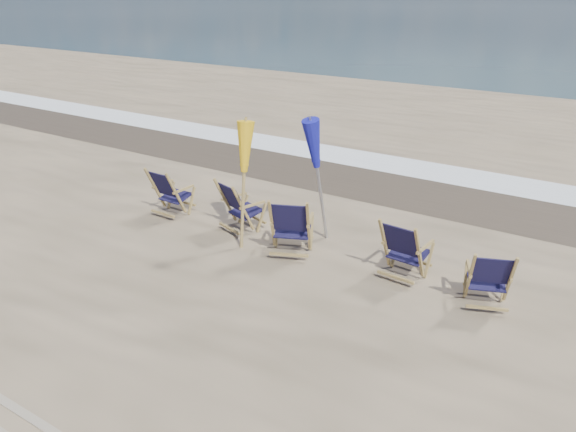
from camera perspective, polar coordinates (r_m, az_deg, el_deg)
name	(u,v)px	position (r m, az deg, el deg)	size (l,w,h in m)	color
surf_foam	(420,169)	(14.37, 13.25, 4.68)	(200.00, 1.40, 0.01)	silver
wet_sand_strip	(397,186)	(13.03, 10.97, 2.99)	(200.00, 2.60, 0.00)	#42362A
beach_chair_0	(176,195)	(11.02, -11.29, 2.06)	(0.65, 0.73, 1.02)	#141133
beach_chair_1	(243,211)	(10.10, -4.58, 0.51)	(0.65, 0.74, 1.02)	#141133
beach_chair_2	(308,229)	(9.26, 2.10, -1.31)	(0.70, 0.79, 1.10)	#141133
beach_chair_3	(419,256)	(8.66, 13.16, -3.94)	(0.67, 0.75, 1.04)	#141133
beach_chair_4	(510,282)	(8.40, 21.62, -6.27)	(0.61, 0.69, 0.96)	#141133
umbrella_yellow	(242,155)	(9.40, -4.68, 6.24)	(0.30, 0.30, 2.19)	olive
umbrella_blue	(321,147)	(9.47, 3.33, 7.06)	(0.30, 0.30, 2.30)	#A5A5AD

